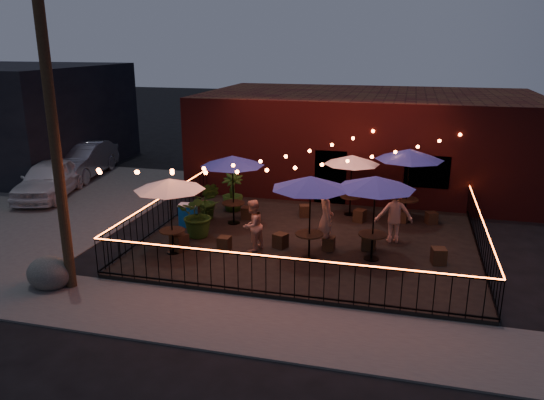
# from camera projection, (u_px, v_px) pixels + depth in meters

# --- Properties ---
(ground) EXTENTS (110.00, 110.00, 0.00)m
(ground) POSITION_uv_depth(u_px,v_px,m) (297.00, 269.00, 14.82)
(ground) COLOR black
(ground) RESTS_ON ground
(patio) EXTENTS (10.00, 8.00, 0.15)m
(patio) POSITION_uv_depth(u_px,v_px,m) (310.00, 242.00, 16.66)
(patio) COLOR black
(patio) RESTS_ON ground
(sidewalk) EXTENTS (18.00, 2.50, 0.05)m
(sidewalk) POSITION_uv_depth(u_px,v_px,m) (267.00, 326.00, 11.80)
(sidewalk) COLOR #494543
(sidewalk) RESTS_ON ground
(parking_lot) EXTENTS (11.00, 12.00, 0.02)m
(parking_lot) POSITION_uv_depth(u_px,v_px,m) (27.00, 199.00, 21.42)
(parking_lot) COLOR #494543
(parking_lot) RESTS_ON ground
(brick_building) EXTENTS (14.00, 8.00, 4.00)m
(brick_building) POSITION_uv_depth(u_px,v_px,m) (367.00, 139.00, 23.27)
(brick_building) COLOR #3B1010
(brick_building) RESTS_ON ground
(utility_pole) EXTENTS (0.26, 0.26, 8.00)m
(utility_pole) POSITION_uv_depth(u_px,v_px,m) (54.00, 134.00, 12.56)
(utility_pole) COLOR #322114
(utility_pole) RESTS_ON ground
(fence_front) EXTENTS (10.00, 0.04, 1.04)m
(fence_front) POSITION_uv_depth(u_px,v_px,m) (280.00, 277.00, 12.78)
(fence_front) COLOR black
(fence_front) RESTS_ON patio
(fence_left) EXTENTS (0.04, 8.00, 1.04)m
(fence_left) POSITION_uv_depth(u_px,v_px,m) (163.00, 212.00, 17.69)
(fence_left) COLOR black
(fence_left) RESTS_ON patio
(fence_right) EXTENTS (0.04, 8.00, 1.04)m
(fence_right) POSITION_uv_depth(u_px,v_px,m) (481.00, 238.00, 15.28)
(fence_right) COLOR black
(fence_right) RESTS_ON patio
(festoon_lights) EXTENTS (10.02, 8.72, 1.32)m
(festoon_lights) POSITION_uv_depth(u_px,v_px,m) (277.00, 166.00, 15.92)
(festoon_lights) COLOR #FF6229
(festoon_lights) RESTS_ON ground
(cafe_table_0) EXTENTS (2.61, 2.61, 2.25)m
(cafe_table_0) POSITION_uv_depth(u_px,v_px,m) (169.00, 185.00, 15.02)
(cafe_table_0) COLOR black
(cafe_table_0) RESTS_ON patio
(cafe_table_1) EXTENTS (2.76, 2.76, 2.35)m
(cafe_table_1) POSITION_uv_depth(u_px,v_px,m) (232.00, 162.00, 17.51)
(cafe_table_1) COLOR black
(cafe_table_1) RESTS_ON patio
(cafe_table_2) EXTENTS (2.60, 2.60, 2.43)m
(cafe_table_2) POSITION_uv_depth(u_px,v_px,m) (310.00, 184.00, 14.54)
(cafe_table_2) COLOR black
(cafe_table_2) RESTS_ON patio
(cafe_table_3) EXTENTS (2.33, 2.33, 2.18)m
(cafe_table_3) POSITION_uv_depth(u_px,v_px,m) (352.00, 160.00, 18.44)
(cafe_table_3) COLOR black
(cafe_table_3) RESTS_ON patio
(cafe_table_4) EXTENTS (2.57, 2.57, 2.44)m
(cafe_table_4) POSITION_uv_depth(u_px,v_px,m) (376.00, 184.00, 14.50)
(cafe_table_4) COLOR black
(cafe_table_4) RESTS_ON patio
(cafe_table_5) EXTENTS (2.47, 2.47, 2.53)m
(cafe_table_5) POSITION_uv_depth(u_px,v_px,m) (409.00, 155.00, 17.71)
(cafe_table_5) COLOR black
(cafe_table_5) RESTS_ON patio
(bistro_chair_0) EXTENTS (0.56, 0.56, 0.50)m
(bistro_chair_0) POSITION_uv_depth(u_px,v_px,m) (179.00, 242.00, 15.70)
(bistro_chair_0) COLOR black
(bistro_chair_0) RESTS_ON patio
(bistro_chair_1) EXTENTS (0.37, 0.37, 0.42)m
(bistro_chair_1) POSITION_uv_depth(u_px,v_px,m) (224.00, 243.00, 15.73)
(bistro_chair_1) COLOR black
(bistro_chair_1) RESTS_ON patio
(bistro_chair_2) EXTENTS (0.42, 0.42, 0.40)m
(bistro_chair_2) POSITION_uv_depth(u_px,v_px,m) (203.00, 207.00, 19.27)
(bistro_chair_2) COLOR black
(bistro_chair_2) RESTS_ON patio
(bistro_chair_3) EXTENTS (0.36, 0.36, 0.42)m
(bistro_chair_3) POSITION_uv_depth(u_px,v_px,m) (247.00, 213.00, 18.52)
(bistro_chair_3) COLOR black
(bistro_chair_3) RESTS_ON patio
(bistro_chair_4) EXTENTS (0.48, 0.48, 0.43)m
(bistro_chair_4) POSITION_uv_depth(u_px,v_px,m) (280.00, 240.00, 15.94)
(bistro_chair_4) COLOR black
(bistro_chair_4) RESTS_ON patio
(bistro_chair_5) EXTENTS (0.35, 0.35, 0.40)m
(bistro_chair_5) POSITION_uv_depth(u_px,v_px,m) (329.00, 243.00, 15.76)
(bistro_chair_5) COLOR black
(bistro_chair_5) RESTS_ON patio
(bistro_chair_6) EXTENTS (0.44, 0.44, 0.42)m
(bistro_chair_6) POSITION_uv_depth(u_px,v_px,m) (304.00, 211.00, 18.75)
(bistro_chair_6) COLOR black
(bistro_chair_6) RESTS_ON patio
(bistro_chair_7) EXTENTS (0.45, 0.45, 0.43)m
(bistro_chair_7) POSITION_uv_depth(u_px,v_px,m) (360.00, 216.00, 18.21)
(bistro_chair_7) COLOR black
(bistro_chair_7) RESTS_ON patio
(bistro_chair_8) EXTENTS (0.42, 0.42, 0.46)m
(bistro_chair_8) POSITION_uv_depth(u_px,v_px,m) (369.00, 242.00, 15.76)
(bistro_chair_8) COLOR black
(bistro_chair_8) RESTS_ON patio
(bistro_chair_9) EXTENTS (0.45, 0.45, 0.45)m
(bistro_chair_9) POSITION_uv_depth(u_px,v_px,m) (439.00, 256.00, 14.77)
(bistro_chair_9) COLOR black
(bistro_chair_9) RESTS_ON patio
(bistro_chair_10) EXTENTS (0.43, 0.43, 0.40)m
(bistro_chair_10) POSITION_uv_depth(u_px,v_px,m) (403.00, 217.00, 18.16)
(bistro_chair_10) COLOR black
(bistro_chair_10) RESTS_ON patio
(bistro_chair_11) EXTENTS (0.45, 0.45, 0.41)m
(bistro_chair_11) POSITION_uv_depth(u_px,v_px,m) (431.00, 218.00, 18.01)
(bistro_chair_11) COLOR black
(bistro_chair_11) RESTS_ON patio
(patron_a) EXTENTS (0.68, 0.81, 1.89)m
(patron_a) POSITION_uv_depth(u_px,v_px,m) (326.00, 218.00, 15.69)
(patron_a) COLOR tan
(patron_a) RESTS_ON patio
(patron_b) EXTENTS (0.84, 0.93, 1.56)m
(patron_b) POSITION_uv_depth(u_px,v_px,m) (252.00, 225.00, 15.55)
(patron_b) COLOR tan
(patron_b) RESTS_ON patio
(patron_c) EXTENTS (1.33, 0.97, 1.84)m
(patron_c) POSITION_uv_depth(u_px,v_px,m) (394.00, 213.00, 16.21)
(patron_c) COLOR tan
(patron_c) RESTS_ON patio
(potted_shrub_a) EXTENTS (1.65, 1.54, 1.48)m
(potted_shrub_a) POSITION_uv_depth(u_px,v_px,m) (199.00, 214.00, 16.71)
(potted_shrub_a) COLOR #193610
(potted_shrub_a) RESTS_ON patio
(potted_shrub_b) EXTENTS (0.76, 0.63, 1.33)m
(potted_shrub_b) POSITION_uv_depth(u_px,v_px,m) (209.00, 201.00, 18.36)
(potted_shrub_b) COLOR #14410E
(potted_shrub_b) RESTS_ON patio
(potted_shrub_c) EXTENTS (0.89, 0.89, 1.39)m
(potted_shrub_c) POSITION_uv_depth(u_px,v_px,m) (232.00, 192.00, 19.30)
(potted_shrub_c) COLOR #14370B
(potted_shrub_c) RESTS_ON patio
(cooler) EXTENTS (0.63, 0.48, 0.78)m
(cooler) POSITION_uv_depth(u_px,v_px,m) (188.00, 215.00, 17.70)
(cooler) COLOR #0B52B9
(cooler) RESTS_ON patio
(boulder) EXTENTS (1.21, 1.11, 0.80)m
(boulder) POSITION_uv_depth(u_px,v_px,m) (49.00, 273.00, 13.61)
(boulder) COLOR #43433F
(boulder) RESTS_ON ground
(car_white) EXTENTS (2.83, 4.68, 1.49)m
(car_white) POSITION_uv_depth(u_px,v_px,m) (49.00, 179.00, 21.52)
(car_white) COLOR silver
(car_white) RESTS_ON ground
(car_silver) EXTENTS (2.46, 5.12, 1.62)m
(car_silver) POSITION_uv_depth(u_px,v_px,m) (81.00, 160.00, 24.63)
(car_silver) COLOR #A6A6AF
(car_silver) RESTS_ON ground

